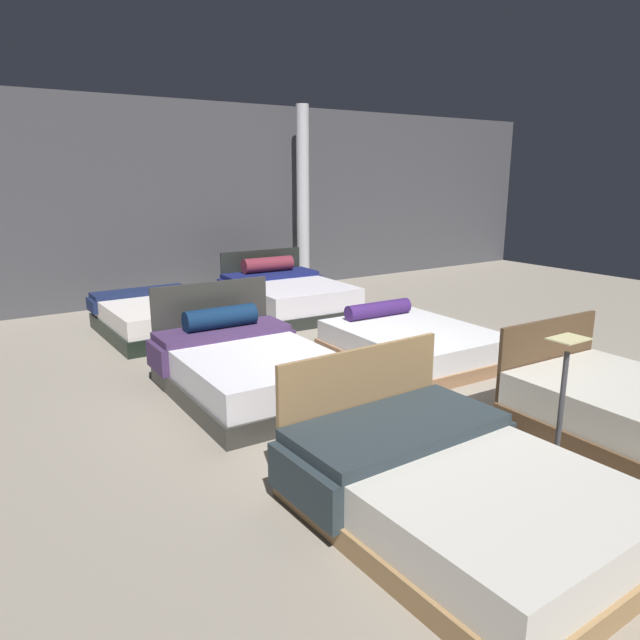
% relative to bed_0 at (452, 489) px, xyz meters
% --- Properties ---
extents(ground_plane, '(18.00, 18.00, 0.02)m').
position_rel_bed_0_xyz_m(ground_plane, '(1.08, 2.44, -0.25)').
color(ground_plane, gray).
extents(showroom_back_wall, '(18.00, 0.06, 3.50)m').
position_rel_bed_0_xyz_m(showroom_back_wall, '(1.08, 7.86, 1.51)').
color(showroom_back_wall, '#47474C').
rests_on(showroom_back_wall, ground_plane).
extents(bed_0, '(1.72, 2.17, 0.97)m').
position_rel_bed_0_xyz_m(bed_0, '(0.00, 0.00, 0.00)').
color(bed_0, '#99754B').
rests_on(bed_0, ground_plane).
extents(bed_2, '(1.60, 2.13, 1.05)m').
position_rel_bed_0_xyz_m(bed_2, '(-0.04, 2.87, 0.03)').
color(bed_2, '#31312D').
rests_on(bed_2, ground_plane).
extents(bed_3, '(1.68, 2.08, 0.61)m').
position_rel_bed_0_xyz_m(bed_3, '(2.18, 2.78, -0.04)').
color(bed_3, '#936A4B').
rests_on(bed_3, ground_plane).
extents(bed_4, '(1.50, 1.94, 0.53)m').
position_rel_bed_0_xyz_m(bed_4, '(-0.05, 5.71, -0.00)').
color(bed_4, black).
rests_on(bed_4, ground_plane).
extents(bed_5, '(1.75, 2.17, 0.94)m').
position_rel_bed_0_xyz_m(bed_5, '(2.19, 5.81, 0.04)').
color(bed_5, black).
rests_on(bed_5, ground_plane).
extents(price_sign, '(0.28, 0.24, 1.11)m').
position_rel_bed_0_xyz_m(price_sign, '(1.08, -0.03, 0.19)').
color(price_sign, '#3F3F44').
rests_on(price_sign, ground_plane).
extents(support_pillar, '(0.24, 0.24, 3.50)m').
position_rel_bed_0_xyz_m(support_pillar, '(3.50, 7.37, 1.51)').
color(support_pillar, silver).
rests_on(support_pillar, ground_plane).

